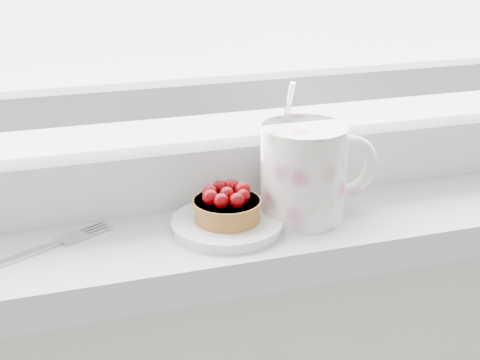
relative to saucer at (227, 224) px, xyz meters
name	(u,v)px	position (x,y,z in m)	size (l,w,h in m)	color
saucer	(227,224)	(0.00, 0.00, 0.00)	(0.12, 0.12, 0.01)	white
raspberry_tart	(227,205)	(0.00, 0.00, 0.02)	(0.08, 0.08, 0.04)	brown
floral_mug	(306,170)	(0.10, 0.01, 0.05)	(0.14, 0.10, 0.16)	silver
fork	(30,253)	(-0.21, 0.01, 0.00)	(0.17, 0.10, 0.00)	silver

